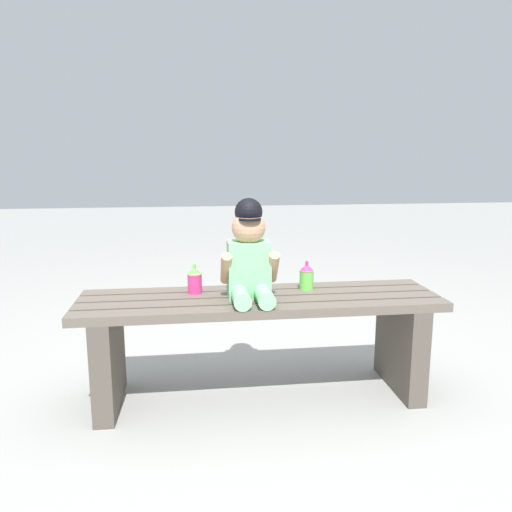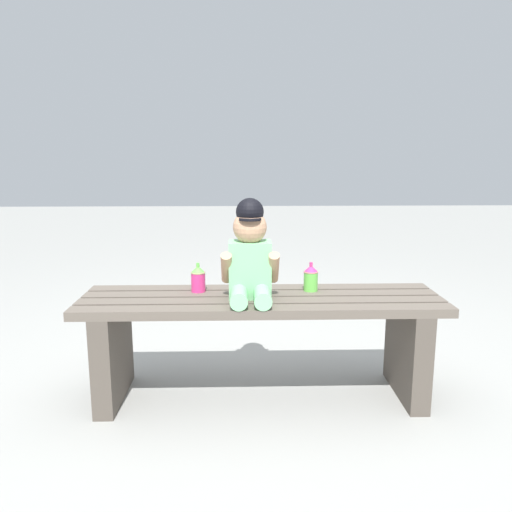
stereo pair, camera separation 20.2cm
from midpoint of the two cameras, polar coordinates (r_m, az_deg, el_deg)
name	(u,v)px [view 2 (the right image)]	position (r m, az deg, el deg)	size (l,w,h in m)	color
ground_plane	(261,396)	(2.27, 3.21, -15.32)	(16.00, 16.00, 0.00)	#999993
park_bench	(261,330)	(2.15, 3.29, -8.28)	(1.48, 0.40, 0.44)	#60564C
child_figure	(250,255)	(2.04, 2.15, 0.05)	(0.23, 0.27, 0.40)	#7FCC8C
sippy_cup_left	(198,278)	(2.17, -3.83, -2.51)	(0.06, 0.06, 0.12)	#E5337F
sippy_cup_right	(311,277)	(2.20, 8.74, -2.41)	(0.06, 0.06, 0.12)	#66CC4C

